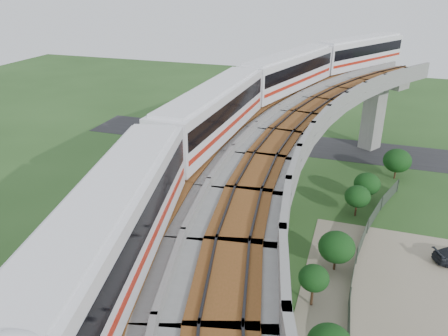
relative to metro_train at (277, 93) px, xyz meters
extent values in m
plane|color=#25471C|center=(-0.99, -8.73, -12.31)|extent=(160.00, 160.00, 0.00)
cube|color=#232326|center=(-0.99, 21.27, -12.29)|extent=(60.00, 8.00, 0.03)
cube|color=#99968E|center=(8.13, 23.07, -8.11)|extent=(2.86, 2.93, 8.40)
cube|color=#99968E|center=(8.13, 23.07, -3.31)|extent=(7.21, 5.74, 1.20)
cube|color=#99968E|center=(-0.08, 1.69, -8.11)|extent=(2.35, 2.51, 8.40)
cube|color=#99968E|center=(-0.08, 1.69, -3.31)|extent=(7.31, 3.58, 1.20)
cube|color=#99968E|center=(-0.08, -19.15, -3.31)|extent=(7.31, 3.58, 1.20)
cube|color=gray|center=(5.20, 17.81, -2.31)|extent=(16.42, 20.91, 0.80)
cube|color=gray|center=(1.34, 19.71, -1.41)|extent=(8.66, 17.08, 1.00)
cube|color=gray|center=(9.06, 15.91, -1.41)|extent=(8.66, 17.08, 1.00)
cube|color=brown|center=(3.23, 18.78, -1.85)|extent=(10.68, 18.08, 0.12)
cube|color=black|center=(3.23, 18.78, -1.73)|extent=(9.69, 17.59, 0.12)
cube|color=brown|center=(7.17, 16.84, -1.85)|extent=(10.68, 18.08, 0.12)
cube|color=black|center=(7.17, 16.84, -1.73)|extent=(9.69, 17.59, 0.12)
cube|color=gray|center=(-0.29, 0.40, -2.31)|extent=(11.77, 20.03, 0.80)
cube|color=gray|center=(-4.54, 1.05, -1.41)|extent=(3.22, 18.71, 1.00)
cube|color=gray|center=(3.96, -0.25, -1.41)|extent=(3.22, 18.71, 1.00)
cube|color=brown|center=(-2.47, 0.73, -1.85)|extent=(5.44, 19.05, 0.12)
cube|color=black|center=(-2.47, 0.73, -1.73)|extent=(4.35, 18.88, 0.12)
cube|color=brown|center=(1.88, 0.06, -1.85)|extent=(5.44, 19.05, 0.12)
cube|color=black|center=(1.88, 0.06, -1.73)|extent=(4.35, 18.88, 0.12)
cube|color=gray|center=(-0.29, -17.86, -2.31)|extent=(11.77, 20.03, 0.80)
cube|color=gray|center=(-4.54, -18.51, -1.41)|extent=(3.22, 18.71, 1.00)
cube|color=gray|center=(3.96, -17.20, -1.41)|extent=(3.22, 18.71, 1.00)
cube|color=brown|center=(-2.47, -18.19, -1.85)|extent=(5.44, 19.05, 0.12)
cube|color=black|center=(-2.47, -18.19, -1.73)|extent=(4.35, 18.88, 0.12)
cube|color=brown|center=(1.88, -17.52, -1.85)|extent=(5.44, 19.05, 0.12)
cube|color=black|center=(1.88, -17.52, -1.73)|extent=(4.35, 18.88, 0.12)
cube|color=white|center=(-1.74, -22.07, -0.07)|extent=(5.85, 15.23, 3.20)
cube|color=white|center=(-1.74, -22.07, 1.63)|extent=(5.17, 14.38, 0.22)
cube|color=black|center=(-1.74, -22.07, 0.38)|extent=(5.78, 14.66, 1.15)
cube|color=red|center=(-1.74, -22.07, -0.82)|extent=(5.78, 14.66, 0.30)
cube|color=black|center=(-1.74, -22.07, -1.53)|extent=(4.59, 12.86, 0.28)
cube|color=white|center=(-3.15, -6.58, -0.07)|extent=(3.22, 15.08, 3.20)
cube|color=white|center=(-3.15, -6.58, 1.63)|extent=(2.65, 14.32, 0.22)
cube|color=black|center=(-3.15, -6.58, 0.38)|extent=(3.26, 14.49, 1.15)
cube|color=red|center=(-3.15, -6.58, -0.82)|extent=(3.26, 14.49, 0.30)
cube|color=black|center=(-3.15, -6.58, -1.53)|extent=(2.34, 12.81, 0.28)
cube|color=white|center=(-0.67, 8.79, -0.07)|extent=(6.81, 15.15, 3.20)
cube|color=white|center=(-0.67, 8.79, 1.63)|extent=(6.08, 14.28, 0.22)
cube|color=black|center=(-0.67, 8.79, 0.38)|extent=(6.70, 14.59, 1.15)
cube|color=red|center=(-0.67, 8.79, -0.82)|extent=(6.70, 14.59, 0.30)
cube|color=black|center=(-0.67, 8.79, -1.53)|extent=(5.41, 12.77, 0.28)
cube|color=white|center=(5.54, 23.05, -0.07)|extent=(9.98, 14.27, 3.20)
cube|color=white|center=(5.54, 23.05, 1.63)|extent=(9.14, 13.35, 0.22)
cube|color=black|center=(5.54, 23.05, 0.38)|extent=(9.73, 13.79, 1.15)
cube|color=red|center=(5.54, 23.05, -0.82)|extent=(9.73, 13.79, 0.30)
cube|color=black|center=(5.54, 23.05, -1.53)|extent=(8.15, 11.93, 0.28)
cylinder|color=#2D382D|center=(11.26, 10.56, -11.56)|extent=(0.08, 0.08, 1.50)
cube|color=#2D382D|center=(10.39, 8.25, -11.56)|extent=(1.69, 4.77, 1.40)
cylinder|color=#2D382D|center=(9.63, 5.90, -11.56)|extent=(0.08, 0.08, 1.50)
cube|color=#2D382D|center=(8.99, 3.51, -11.56)|extent=(1.23, 4.91, 1.40)
cylinder|color=#2D382D|center=(8.46, 1.10, -11.56)|extent=(0.08, 0.08, 1.50)
cube|color=#2D382D|center=(8.04, -1.34, -11.56)|extent=(0.75, 4.99, 1.40)
cylinder|color=#2D382D|center=(7.75, -3.79, -11.56)|extent=(0.08, 0.08, 1.50)
cube|color=#2D382D|center=(7.57, -6.26, -11.56)|extent=(0.27, 5.04, 1.40)
cylinder|color=#2D382D|center=(7.51, -8.73, -11.56)|extent=(0.08, 0.08, 1.50)
cube|color=#2D382D|center=(7.57, -11.20, -11.56)|extent=(0.27, 5.04, 1.40)
cylinder|color=#382314|center=(11.08, 13.99, -11.68)|extent=(0.18, 0.18, 1.26)
ellipsoid|color=#113713|center=(11.08, 13.99, -10.14)|extent=(3.05, 3.05, 2.59)
cylinder|color=#382314|center=(8.07, 7.34, -11.72)|extent=(0.18, 0.18, 1.18)
ellipsoid|color=#113713|center=(8.07, 7.34, -10.35)|extent=(2.60, 2.60, 2.21)
cylinder|color=#382314|center=(7.29, 4.03, -11.63)|extent=(0.18, 0.18, 1.35)
ellipsoid|color=#113713|center=(7.29, 4.03, -10.24)|extent=(2.39, 2.39, 2.03)
cylinder|color=#382314|center=(6.14, -5.06, -11.68)|extent=(0.18, 0.18, 1.25)
ellipsoid|color=#113713|center=(6.14, -5.06, -10.22)|extent=(2.79, 2.79, 2.37)
cylinder|color=#382314|center=(5.00, -9.62, -11.46)|extent=(0.18, 0.18, 1.69)
ellipsoid|color=#113713|center=(5.00, -9.62, -9.99)|extent=(2.09, 2.09, 1.77)
camera|label=1|loc=(6.64, -34.12, 8.76)|focal=35.00mm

